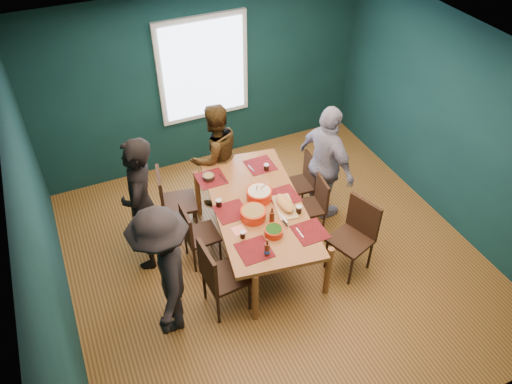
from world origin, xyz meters
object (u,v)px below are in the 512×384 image
(chair_right_far, at_px, (304,179))
(chair_right_mid, at_px, (315,202))
(chair_left_near, at_px, (218,274))
(person_far_left, at_px, (141,205))
(chair_left_far, at_px, (171,198))
(bowl_dumpling, at_px, (259,194))
(bowl_salad, at_px, (253,214))
(bowl_herbs, at_px, (274,231))
(chair_left_mid, at_px, (195,232))
(person_right, at_px, (326,164))
(person_near_left, at_px, (164,273))
(chair_right_near, at_px, (356,231))
(dining_table, at_px, (258,208))
(cutting_board, at_px, (285,204))
(person_back, at_px, (215,156))

(chair_right_far, distance_m, chair_right_mid, 0.47)
(chair_left_near, relative_size, person_far_left, 0.56)
(chair_left_far, distance_m, bowl_dumpling, 1.22)
(bowl_salad, height_order, bowl_herbs, bowl_salad)
(chair_left_mid, xyz_separation_m, bowl_salad, (0.63, -0.35, 0.36))
(chair_right_mid, height_order, bowl_dumpling, bowl_dumpling)
(person_right, distance_m, person_near_left, 2.64)
(person_right, relative_size, bowl_salad, 5.59)
(chair_left_near, relative_size, chair_right_near, 1.02)
(dining_table, height_order, bowl_salad, bowl_salad)
(chair_right_far, height_order, person_far_left, person_far_left)
(chair_left_near, bearing_deg, bowl_herbs, 4.45)
(chair_left_mid, relative_size, person_right, 0.52)
(bowl_herbs, distance_m, cutting_board, 0.47)
(chair_right_far, bearing_deg, cutting_board, -129.16)
(chair_left_near, xyz_separation_m, person_near_left, (-0.57, 0.04, 0.25))
(person_right, relative_size, cutting_board, 3.00)
(chair_right_far, height_order, cutting_board, cutting_board)
(chair_left_mid, relative_size, chair_left_near, 0.87)
(person_back, relative_size, bowl_salad, 5.14)
(chair_left_near, xyz_separation_m, person_back, (0.66, 1.81, 0.19))
(chair_left_mid, distance_m, chair_right_near, 1.96)
(chair_right_mid, bearing_deg, person_back, 138.52)
(bowl_herbs, bearing_deg, chair_right_mid, 33.71)
(person_far_left, bearing_deg, bowl_dumpling, 96.49)
(dining_table, xyz_separation_m, chair_left_near, (-0.78, -0.66, -0.14))
(chair_right_near, bearing_deg, cutting_board, 125.22)
(chair_right_far, bearing_deg, chair_right_near, -83.57)
(person_back, distance_m, person_right, 1.51)
(chair_left_near, distance_m, person_back, 1.93)
(chair_left_far, relative_size, person_right, 0.59)
(person_far_left, height_order, person_near_left, person_far_left)
(chair_left_far, height_order, bowl_dumpling, bowl_dumpling)
(person_far_left, bearing_deg, chair_right_mid, 100.86)
(person_near_left, bearing_deg, person_far_left, -168.00)
(dining_table, bearing_deg, chair_left_mid, 178.60)
(person_back, distance_m, person_near_left, 2.16)
(person_near_left, bearing_deg, chair_left_mid, 157.26)
(person_far_left, bearing_deg, chair_right_far, 113.05)
(chair_right_mid, xyz_separation_m, chair_right_near, (0.14, -0.76, 0.09))
(chair_left_far, relative_size, bowl_herbs, 4.61)
(person_right, bearing_deg, chair_left_far, 65.69)
(chair_left_near, xyz_separation_m, person_far_left, (-0.53, 1.08, 0.32))
(chair_left_far, xyz_separation_m, chair_right_far, (1.82, -0.27, -0.08))
(chair_left_far, xyz_separation_m, bowl_dumpling, (0.94, -0.71, 0.29))
(person_back, relative_size, bowl_herbs, 7.22)
(chair_left_near, relative_size, cutting_board, 1.79)
(dining_table, xyz_separation_m, bowl_herbs, (-0.05, -0.55, 0.13))
(chair_right_mid, distance_m, person_right, 0.52)
(chair_right_far, xyz_separation_m, cutting_board, (-0.67, -0.72, 0.36))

